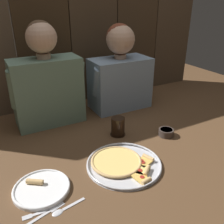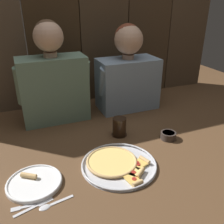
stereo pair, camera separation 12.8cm
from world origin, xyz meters
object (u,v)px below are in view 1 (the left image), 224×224
(diner_left, at_px, (47,81))
(diner_right, at_px, (120,72))
(pizza_tray, at_px, (122,163))
(dinner_plate, at_px, (41,188))
(dipping_bowl, at_px, (166,132))
(drinking_glass, at_px, (118,126))

(diner_left, height_order, diner_right, diner_left)
(pizza_tray, height_order, diner_left, diner_left)
(dinner_plate, bearing_deg, dipping_bowl, 7.83)
(dipping_bowl, xyz_separation_m, diner_right, (-0.03, 0.49, 0.23))
(dinner_plate, bearing_deg, diner_right, 39.65)
(drinking_glass, xyz_separation_m, diner_right, (0.21, 0.35, 0.20))
(dipping_bowl, distance_m, diner_left, 0.77)
(pizza_tray, height_order, dipping_bowl, dipping_bowl)
(diner_left, bearing_deg, diner_right, 0.09)
(drinking_glass, relative_size, diner_left, 0.17)
(pizza_tray, bearing_deg, drinking_glass, 64.46)
(pizza_tray, xyz_separation_m, diner_left, (-0.17, 0.61, 0.27))
(pizza_tray, bearing_deg, dinner_plate, 177.96)
(pizza_tray, height_order, dinner_plate, dinner_plate)
(pizza_tray, relative_size, drinking_glass, 3.33)
(diner_left, bearing_deg, drinking_glass, -49.30)
(pizza_tray, distance_m, drinking_glass, 0.29)
(dinner_plate, bearing_deg, pizza_tray, -2.04)
(diner_right, bearing_deg, dipping_bowl, -86.70)
(drinking_glass, xyz_separation_m, diner_left, (-0.30, 0.35, 0.22))
(dinner_plate, height_order, diner_right, diner_right)
(dinner_plate, xyz_separation_m, drinking_glass, (0.50, 0.25, 0.04))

